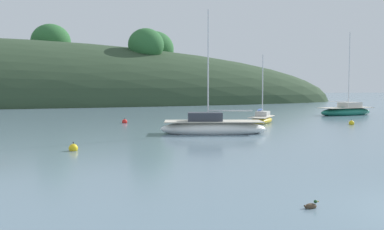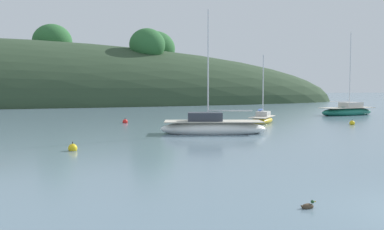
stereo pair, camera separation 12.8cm
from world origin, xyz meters
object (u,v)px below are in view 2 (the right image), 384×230
at_px(sailboat_red_portside, 347,111).
at_px(mooring_buoy_inner, 125,122).
at_px(mooring_buoy_outer, 73,148).
at_px(sailboat_yellow_far, 212,127).
at_px(mooring_buoy_channel, 352,123).
at_px(sailboat_navy_dinghy, 262,119).
at_px(duck_straggler, 308,206).

xyz_separation_m(sailboat_red_portside, mooring_buoy_inner, (-25.17, -3.23, -0.30)).
xyz_separation_m(sailboat_red_portside, mooring_buoy_outer, (-30.26, -18.73, -0.30)).
bearing_deg(mooring_buoy_outer, mooring_buoy_inner, 71.82).
relative_size(sailboat_yellow_far, mooring_buoy_outer, 15.55).
bearing_deg(mooring_buoy_outer, mooring_buoy_channel, 19.83).
xyz_separation_m(mooring_buoy_inner, mooring_buoy_outer, (-5.09, -15.50, 0.00)).
bearing_deg(sailboat_red_portside, mooring_buoy_outer, -148.24).
bearing_deg(mooring_buoy_inner, sailboat_navy_dinghy, -16.27).
bearing_deg(mooring_buoy_outer, sailboat_red_portside, 31.76).
bearing_deg(mooring_buoy_channel, sailboat_red_portside, 54.02).
height_order(sailboat_yellow_far, duck_straggler, sailboat_yellow_far).
relative_size(mooring_buoy_channel, duck_straggler, 1.27).
bearing_deg(duck_straggler, sailboat_navy_dinghy, 65.24).
bearing_deg(mooring_buoy_channel, mooring_buoy_inner, 157.16).
distance_m(sailboat_red_portside, sailboat_yellow_far, 24.98).
bearing_deg(mooring_buoy_channel, sailboat_yellow_far, -167.86).
height_order(sailboat_red_portside, duck_straggler, sailboat_red_portside).
height_order(sailboat_navy_dinghy, sailboat_yellow_far, sailboat_yellow_far).
bearing_deg(duck_straggler, sailboat_red_portside, 51.00).
height_order(sailboat_navy_dinghy, mooring_buoy_channel, sailboat_navy_dinghy).
bearing_deg(sailboat_navy_dinghy, mooring_buoy_channel, -33.46).
distance_m(sailboat_red_portside, mooring_buoy_channel, 13.09).
distance_m(sailboat_red_portside, mooring_buoy_outer, 35.59).
height_order(mooring_buoy_outer, mooring_buoy_channel, same).
xyz_separation_m(mooring_buoy_channel, duck_straggler, (-17.39, -20.39, -0.07)).
bearing_deg(mooring_buoy_channel, duck_straggler, -130.47).
relative_size(sailboat_yellow_far, mooring_buoy_channel, 15.55).
xyz_separation_m(mooring_buoy_inner, mooring_buoy_channel, (17.48, -7.36, 0.00)).
height_order(sailboat_yellow_far, mooring_buoy_channel, sailboat_yellow_far).
xyz_separation_m(mooring_buoy_outer, duck_straggler, (5.18, -12.25, -0.07)).
xyz_separation_m(sailboat_yellow_far, mooring_buoy_inner, (-4.13, 10.23, -0.29)).
height_order(sailboat_red_portside, mooring_buoy_inner, sailboat_red_portside).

